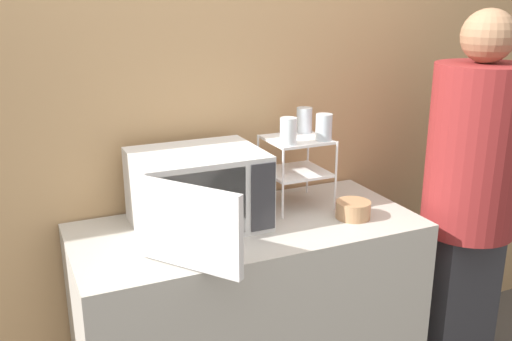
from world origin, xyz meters
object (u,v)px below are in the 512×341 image
object	(u,v)px
dish_rack	(296,157)
glass_front_left	(288,131)
person	(470,192)
glass_front_right	(324,127)
microwave	(197,191)
bowl	(353,210)
glass_back_right	(304,120)

from	to	relation	value
dish_rack	glass_front_left	size ratio (longest dim) A/B	2.72
person	glass_front_right	bearing A→B (deg)	157.62
glass_front_left	person	world-z (taller)	person
dish_rack	glass_front_right	size ratio (longest dim) A/B	2.72
glass_front_right	microwave	bearing A→B (deg)	178.50
dish_rack	person	bearing A→B (deg)	-25.14
microwave	dish_rack	distance (m)	0.49
glass_front_right	bowl	world-z (taller)	glass_front_right
dish_rack	bowl	size ratio (longest dim) A/B	2.09
dish_rack	glass_front_right	distance (m)	0.18
glass_back_right	person	xyz separation A→B (m)	(0.62, -0.41, -0.30)
microwave	dish_rack	bearing A→B (deg)	7.33
dish_rack	glass_front_left	bearing A→B (deg)	-136.33
glass_front_right	person	size ratio (longest dim) A/B	0.06
microwave	glass_front_right	distance (m)	0.60
microwave	bowl	size ratio (longest dim) A/B	4.98
person	dish_rack	bearing A→B (deg)	154.86
bowl	person	bearing A→B (deg)	-9.42
glass_back_right	person	distance (m)	0.80
person	glass_front_left	bearing A→B (deg)	162.43
microwave	dish_rack	xyz separation A→B (m)	(0.48, 0.06, 0.07)
glass_front_right	person	bearing A→B (deg)	-22.38
glass_back_right	person	bearing A→B (deg)	-33.47
microwave	dish_rack	size ratio (longest dim) A/B	2.38
glass_back_right	bowl	xyz separation A→B (m)	(0.07, -0.32, -0.33)
dish_rack	glass_back_right	distance (m)	0.18
glass_back_right	bowl	bearing A→B (deg)	-77.91
glass_front_left	person	xyz separation A→B (m)	(0.79, -0.25, -0.30)
glass_back_right	person	world-z (taller)	person
dish_rack	glass_front_left	distance (m)	0.18
dish_rack	glass_back_right	world-z (taller)	glass_back_right
microwave	bowl	distance (m)	0.66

